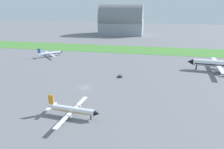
{
  "coord_description": "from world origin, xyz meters",
  "views": [
    {
      "loc": [
        27.85,
        -80.01,
        34.77
      ],
      "look_at": [
        9.75,
        10.83,
        3.0
      ],
      "focal_mm": 33.85,
      "sensor_mm": 36.0,
      "label": 1
    }
  ],
  "objects_px": {
    "airplane_parked_jet_far": "(218,64)",
    "baggage_cart_near_gate": "(120,76)",
    "airplane_foreground_turboprop": "(72,110)",
    "airplane_taxiing_turboprop": "(50,53)"
  },
  "relations": [
    {
      "from": "airplane_foreground_turboprop",
      "to": "baggage_cart_near_gate",
      "type": "distance_m",
      "value": 41.06
    },
    {
      "from": "airplane_parked_jet_far",
      "to": "baggage_cart_near_gate",
      "type": "bearing_deg",
      "value": 26.7
    },
    {
      "from": "airplane_taxiing_turboprop",
      "to": "baggage_cart_near_gate",
      "type": "distance_m",
      "value": 61.56
    },
    {
      "from": "airplane_taxiing_turboprop",
      "to": "airplane_foreground_turboprop",
      "type": "relative_size",
      "value": 0.73
    },
    {
      "from": "airplane_foreground_turboprop",
      "to": "airplane_parked_jet_far",
      "type": "bearing_deg",
      "value": 50.98
    },
    {
      "from": "airplane_foreground_turboprop",
      "to": "airplane_taxiing_turboprop",
      "type": "bearing_deg",
      "value": 126.58
    },
    {
      "from": "airplane_taxiing_turboprop",
      "to": "airplane_foreground_turboprop",
      "type": "bearing_deg",
      "value": -102.72
    },
    {
      "from": "airplane_taxiing_turboprop",
      "to": "baggage_cart_near_gate",
      "type": "height_order",
      "value": "airplane_taxiing_turboprop"
    },
    {
      "from": "baggage_cart_near_gate",
      "to": "airplane_parked_jet_far",
      "type": "bearing_deg",
      "value": 90.85
    },
    {
      "from": "baggage_cart_near_gate",
      "to": "airplane_foreground_turboprop",
      "type": "bearing_deg",
      "value": -33.48
    }
  ]
}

